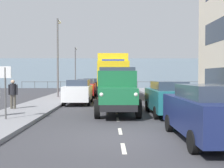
{
  "coord_description": "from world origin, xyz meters",
  "views": [
    {
      "loc": [
        0.39,
        8.52,
        1.97
      ],
      "look_at": [
        0.22,
        -7.71,
        1.51
      ],
      "focal_mm": 42.79,
      "sensor_mm": 36.0,
      "label": 1
    }
  ],
  "objects_px": {
    "truck_vintage_green": "(117,92)",
    "car_navy_kerbside_near": "(207,112)",
    "car_teal_kerbside_1": "(168,97)",
    "car_red_oppositeside_1": "(86,88)",
    "car_black_oppositeside_2": "(91,85)",
    "street_sign": "(5,83)",
    "car_white_oppositeside_0": "(79,91)",
    "lorry_cargo_yellow": "(113,75)",
    "pedestrian_in_dark_coat": "(13,92)",
    "lamp_post_promenade": "(58,51)",
    "lamp_post_far": "(75,64)"
  },
  "relations": [
    {
      "from": "car_red_oppositeside_1",
      "to": "lorry_cargo_yellow",
      "type": "bearing_deg",
      "value": 151.49
    },
    {
      "from": "lamp_post_promenade",
      "to": "street_sign",
      "type": "distance_m",
      "value": 12.85
    },
    {
      "from": "lorry_cargo_yellow",
      "to": "lamp_post_far",
      "type": "distance_m",
      "value": 14.13
    },
    {
      "from": "lorry_cargo_yellow",
      "to": "car_navy_kerbside_near",
      "type": "distance_m",
      "value": 15.91
    },
    {
      "from": "lorry_cargo_yellow",
      "to": "car_teal_kerbside_1",
      "type": "distance_m",
      "value": 10.62
    },
    {
      "from": "car_navy_kerbside_near",
      "to": "lorry_cargo_yellow",
      "type": "bearing_deg",
      "value": -80.35
    },
    {
      "from": "car_navy_kerbside_near",
      "to": "car_black_oppositeside_2",
      "type": "height_order",
      "value": "same"
    },
    {
      "from": "car_black_oppositeside_2",
      "to": "lamp_post_far",
      "type": "height_order",
      "value": "lamp_post_far"
    },
    {
      "from": "car_navy_kerbside_near",
      "to": "car_teal_kerbside_1",
      "type": "height_order",
      "value": "same"
    },
    {
      "from": "car_red_oppositeside_1",
      "to": "car_black_oppositeside_2",
      "type": "height_order",
      "value": "same"
    },
    {
      "from": "truck_vintage_green",
      "to": "car_navy_kerbside_near",
      "type": "relative_size",
      "value": 1.28
    },
    {
      "from": "car_navy_kerbside_near",
      "to": "car_teal_kerbside_1",
      "type": "distance_m",
      "value": 5.43
    },
    {
      "from": "truck_vintage_green",
      "to": "pedestrian_in_dark_coat",
      "type": "relative_size",
      "value": 3.47
    },
    {
      "from": "car_black_oppositeside_2",
      "to": "lamp_post_promenade",
      "type": "distance_m",
      "value": 8.54
    },
    {
      "from": "truck_vintage_green",
      "to": "lamp_post_far",
      "type": "distance_m",
      "value": 23.8
    },
    {
      "from": "truck_vintage_green",
      "to": "street_sign",
      "type": "bearing_deg",
      "value": 25.83
    },
    {
      "from": "street_sign",
      "to": "pedestrian_in_dark_coat",
      "type": "bearing_deg",
      "value": -74.77
    },
    {
      "from": "car_red_oppositeside_1",
      "to": "lamp_post_promenade",
      "type": "distance_m",
      "value": 4.28
    },
    {
      "from": "lamp_post_promenade",
      "to": "street_sign",
      "type": "height_order",
      "value": "lamp_post_promenade"
    },
    {
      "from": "car_white_oppositeside_0",
      "to": "car_red_oppositeside_1",
      "type": "bearing_deg",
      "value": -90.0
    },
    {
      "from": "car_black_oppositeside_2",
      "to": "pedestrian_in_dark_coat",
      "type": "bearing_deg",
      "value": 78.9
    },
    {
      "from": "car_red_oppositeside_1",
      "to": "street_sign",
      "type": "bearing_deg",
      "value": 80.74
    },
    {
      "from": "pedestrian_in_dark_coat",
      "to": "street_sign",
      "type": "xyz_separation_m",
      "value": [
        -0.99,
        3.64,
        0.58
      ]
    },
    {
      "from": "lorry_cargo_yellow",
      "to": "car_red_oppositeside_1",
      "type": "bearing_deg",
      "value": -28.51
    },
    {
      "from": "lorry_cargo_yellow",
      "to": "street_sign",
      "type": "xyz_separation_m",
      "value": [
        4.73,
        12.33,
        -0.39
      ]
    },
    {
      "from": "car_navy_kerbside_near",
      "to": "lamp_post_far",
      "type": "distance_m",
      "value": 29.9
    },
    {
      "from": "car_white_oppositeside_0",
      "to": "street_sign",
      "type": "distance_m",
      "value": 8.05
    },
    {
      "from": "car_teal_kerbside_1",
      "to": "street_sign",
      "type": "xyz_separation_m",
      "value": [
        7.4,
        2.12,
        0.79
      ]
    },
    {
      "from": "street_sign",
      "to": "car_white_oppositeside_0",
      "type": "bearing_deg",
      "value": -106.17
    },
    {
      "from": "car_black_oppositeside_2",
      "to": "pedestrian_in_dark_coat",
      "type": "distance_m",
      "value": 16.74
    },
    {
      "from": "lorry_cargo_yellow",
      "to": "car_black_oppositeside_2",
      "type": "relative_size",
      "value": 2.02
    },
    {
      "from": "truck_vintage_green",
      "to": "car_teal_kerbside_1",
      "type": "bearing_deg",
      "value": 175.13
    },
    {
      "from": "car_teal_kerbside_1",
      "to": "truck_vintage_green",
      "type": "bearing_deg",
      "value": -4.87
    },
    {
      "from": "truck_vintage_green",
      "to": "car_navy_kerbside_near",
      "type": "bearing_deg",
      "value": 114.43
    },
    {
      "from": "car_white_oppositeside_0",
      "to": "truck_vintage_green",
      "type": "bearing_deg",
      "value": 115.84
    },
    {
      "from": "car_navy_kerbside_near",
      "to": "pedestrian_in_dark_coat",
      "type": "relative_size",
      "value": 2.71
    },
    {
      "from": "lamp_post_promenade",
      "to": "car_navy_kerbside_near",
      "type": "bearing_deg",
      "value": 115.42
    },
    {
      "from": "car_white_oppositeside_0",
      "to": "pedestrian_in_dark_coat",
      "type": "bearing_deg",
      "value": 51.57
    },
    {
      "from": "car_teal_kerbside_1",
      "to": "car_white_oppositeside_0",
      "type": "bearing_deg",
      "value": -47.22
    },
    {
      "from": "car_navy_kerbside_near",
      "to": "pedestrian_in_dark_coat",
      "type": "xyz_separation_m",
      "value": [
        8.39,
        -6.95,
        0.21
      ]
    },
    {
      "from": "car_teal_kerbside_1",
      "to": "car_red_oppositeside_1",
      "type": "bearing_deg",
      "value": -65.95
    },
    {
      "from": "car_navy_kerbside_near",
      "to": "street_sign",
      "type": "relative_size",
      "value": 1.96
    },
    {
      "from": "lorry_cargo_yellow",
      "to": "car_black_oppositeside_2",
      "type": "distance_m",
      "value": 8.22
    },
    {
      "from": "lamp_post_far",
      "to": "street_sign",
      "type": "distance_m",
      "value": 25.54
    },
    {
      "from": "lorry_cargo_yellow",
      "to": "car_white_oppositeside_0",
      "type": "distance_m",
      "value": 5.39
    },
    {
      "from": "street_sign",
      "to": "lamp_post_promenade",
      "type": "bearing_deg",
      "value": -89.25
    },
    {
      "from": "car_white_oppositeside_0",
      "to": "lamp_post_promenade",
      "type": "xyz_separation_m",
      "value": [
        2.4,
        -4.89,
        3.37
      ]
    },
    {
      "from": "car_navy_kerbside_near",
      "to": "car_teal_kerbside_1",
      "type": "relative_size",
      "value": 1.0
    },
    {
      "from": "car_teal_kerbside_1",
      "to": "lamp_post_promenade",
      "type": "relative_size",
      "value": 0.63
    },
    {
      "from": "lorry_cargo_yellow",
      "to": "car_red_oppositeside_1",
      "type": "distance_m",
      "value": 3.08
    }
  ]
}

